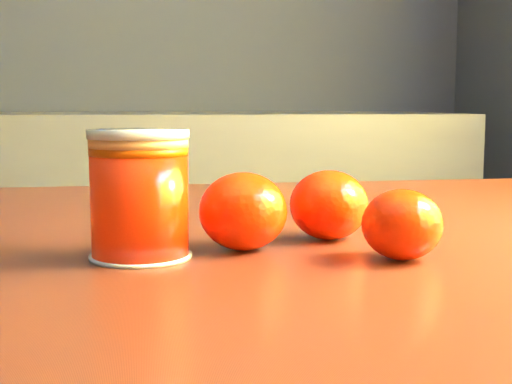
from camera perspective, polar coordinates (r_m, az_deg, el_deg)
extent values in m
cube|color=#5B2516|center=(0.63, 3.00, -4.99)|extent=(1.11, 0.80, 0.04)
cylinder|color=red|center=(0.52, -9.28, -0.87)|extent=(0.07, 0.07, 0.08)
cylinder|color=#EEA561|center=(0.51, -9.38, 3.90)|extent=(0.07, 0.07, 0.01)
cylinder|color=silver|center=(0.51, -9.39, 4.51)|extent=(0.07, 0.07, 0.00)
ellipsoid|color=#FF2A05|center=(0.59, 5.86, -1.04)|extent=(0.08, 0.08, 0.06)
ellipsoid|color=#FF2A05|center=(0.54, -1.03, -1.56)|extent=(0.09, 0.09, 0.06)
ellipsoid|color=#FF2A05|center=(0.52, 11.62, -2.56)|extent=(0.07, 0.07, 0.05)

